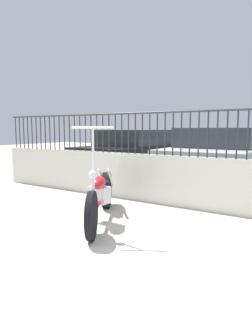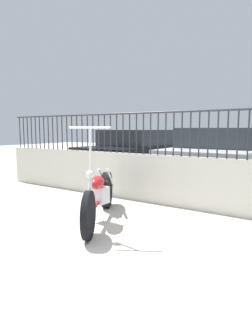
% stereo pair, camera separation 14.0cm
% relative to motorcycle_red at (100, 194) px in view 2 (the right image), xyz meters
% --- Properties ---
extents(ground_plane, '(40.00, 40.00, 0.00)m').
position_rel_motorcycle_red_xyz_m(ground_plane, '(0.70, -1.28, -0.38)').
color(ground_plane, '#B7B2A5').
extents(low_wall, '(9.03, 0.18, 0.88)m').
position_rel_motorcycle_red_xyz_m(low_wall, '(0.70, 1.33, 0.06)').
color(low_wall, beige).
rests_on(low_wall, ground_plane).
extents(fence_railing, '(9.03, 0.04, 0.77)m').
position_rel_motorcycle_red_xyz_m(fence_railing, '(0.70, 1.33, 1.00)').
color(fence_railing, '#2D2D33').
rests_on(fence_railing, low_wall).
extents(motorcycle_red, '(1.20, 1.94, 1.38)m').
position_rel_motorcycle_red_xyz_m(motorcycle_red, '(0.00, 0.00, 0.00)').
color(motorcycle_red, black).
rests_on(motorcycle_red, ground_plane).
extents(car_black, '(2.01, 4.67, 1.32)m').
position_rel_motorcycle_red_xyz_m(car_black, '(-2.03, 4.51, 0.29)').
color(car_black, black).
rests_on(car_black, ground_plane).
extents(car_silver, '(1.89, 4.41, 1.37)m').
position_rel_motorcycle_red_xyz_m(car_silver, '(0.73, 3.85, 0.32)').
color(car_silver, black).
rests_on(car_silver, ground_plane).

